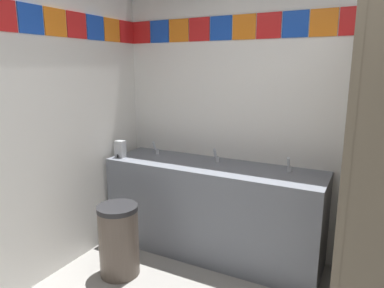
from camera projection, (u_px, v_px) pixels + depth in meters
wall_back at (317, 114)px, 2.87m from camera, size 3.65×0.09×2.61m
vanity_counter at (212, 208)px, 3.16m from camera, size 1.94×0.55×0.84m
faucet_left at (156, 149)px, 3.43m from camera, size 0.04×0.10×0.14m
faucet_center at (216, 157)px, 3.13m from camera, size 0.04×0.10×0.14m
faucet_right at (289, 166)px, 2.84m from camera, size 0.04×0.10×0.14m
soap_dispenser at (120, 149)px, 3.32m from camera, size 0.09×0.09×0.16m
stall_divider at (382, 198)px, 1.82m from camera, size 0.92×1.46×2.04m
trash_bin at (119, 240)px, 2.85m from camera, size 0.33×0.33×0.60m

